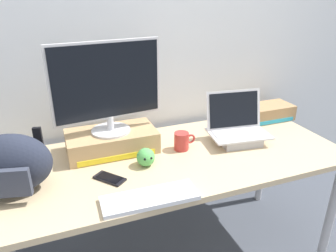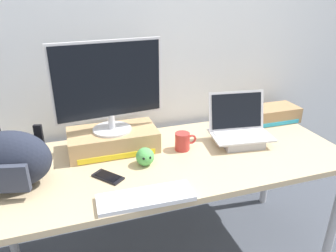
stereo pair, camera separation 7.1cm
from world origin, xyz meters
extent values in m
cube|color=silver|center=(0.00, 0.48, 1.30)|extent=(7.00, 0.10, 2.60)
cube|color=tan|center=(0.00, 0.00, 0.70)|extent=(1.90, 0.77, 0.03)
cylinder|color=#B2B2B7|center=(0.89, -0.32, 0.34)|extent=(0.05, 0.05, 0.69)
cylinder|color=#B2B2B7|center=(-0.89, 0.32, 0.34)|extent=(0.05, 0.05, 0.69)
cylinder|color=#B2B2B7|center=(0.89, 0.32, 0.34)|extent=(0.05, 0.05, 0.69)
cube|color=tan|center=(-0.26, 0.18, 0.78)|extent=(0.47, 0.26, 0.11)
cube|color=yellow|center=(-0.26, 0.05, 0.74)|extent=(0.40, 0.00, 0.03)
cylinder|color=silver|center=(-0.26, 0.18, 0.84)|extent=(0.21, 0.21, 0.01)
cylinder|color=silver|center=(-0.26, 0.18, 0.88)|extent=(0.04, 0.04, 0.08)
cube|color=silver|center=(-0.26, 0.18, 1.11)|extent=(0.57, 0.08, 0.40)
cube|color=black|center=(-0.26, 0.17, 1.11)|extent=(0.54, 0.06, 0.38)
cube|color=#ADADB2|center=(0.44, 0.03, 0.74)|extent=(0.24, 0.23, 0.05)
cube|color=silver|center=(0.44, 0.03, 0.77)|extent=(0.36, 0.27, 0.01)
cube|color=#B7B7BC|center=(0.45, 0.04, 0.78)|extent=(0.31, 0.16, 0.00)
cube|color=silver|center=(0.45, 0.11, 0.89)|extent=(0.34, 0.10, 0.22)
cube|color=black|center=(0.45, 0.11, 0.89)|extent=(0.30, 0.09, 0.19)
cube|color=white|center=(-0.20, -0.32, 0.73)|extent=(0.41, 0.15, 0.02)
cube|color=silver|center=(-0.20, -0.32, 0.74)|extent=(0.39, 0.13, 0.00)
ellipsoid|color=#232838|center=(-0.73, -0.03, 0.85)|extent=(0.38, 0.27, 0.27)
cube|color=#333847|center=(-0.75, -0.14, 0.82)|extent=(0.20, 0.08, 0.12)
cube|color=black|center=(-0.61, 0.06, 0.86)|extent=(0.04, 0.03, 0.20)
cylinder|color=#B2332D|center=(0.10, 0.06, 0.77)|extent=(0.08, 0.08, 0.10)
torus|color=#B2332D|center=(0.16, 0.06, 0.77)|extent=(0.06, 0.01, 0.06)
cube|color=black|center=(-0.33, -0.10, 0.72)|extent=(0.15, 0.16, 0.01)
cube|color=black|center=(-0.33, -0.10, 0.73)|extent=(0.12, 0.13, 0.00)
sphere|color=#56B256|center=(-0.13, -0.04, 0.76)|extent=(0.09, 0.09, 0.09)
sphere|color=black|center=(-0.15, -0.07, 0.78)|extent=(0.01, 0.01, 0.01)
sphere|color=black|center=(-0.12, -0.07, 0.78)|extent=(0.01, 0.01, 0.01)
cube|color=#9E7A51|center=(0.82, 0.26, 0.77)|extent=(0.32, 0.18, 0.10)
cube|color=#2899BC|center=(0.82, 0.17, 0.74)|extent=(0.27, 0.00, 0.02)
camera|label=1|loc=(-0.53, -1.38, 1.54)|focal=34.13mm
camera|label=2|loc=(-0.46, -1.40, 1.54)|focal=34.13mm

